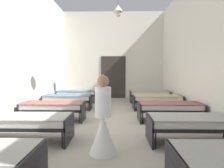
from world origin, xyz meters
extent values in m
cube|color=#9E9384|center=(0.00, 0.00, -0.05)|extent=(6.30, 11.00, 0.10)
cube|color=silver|center=(0.00, 5.30, 2.46)|extent=(6.10, 0.20, 4.93)
cube|color=silver|center=(-2.95, 0.00, 2.46)|extent=(0.20, 10.40, 4.93)
cube|color=silver|center=(2.95, 0.00, 2.46)|extent=(0.20, 10.40, 4.93)
cube|color=#2D2823|center=(0.00, 5.18, 1.20)|extent=(1.40, 0.06, 2.40)
cone|color=beige|center=(0.23, 2.43, 4.20)|extent=(0.44, 0.44, 0.28)
sphere|color=beige|center=(0.23, 2.43, 3.98)|extent=(0.28, 0.28, 0.28)
cylinder|color=black|center=(-0.93, -3.24, 0.17)|extent=(0.03, 0.03, 0.34)
cylinder|color=black|center=(0.93, -3.24, 0.17)|extent=(0.03, 0.03, 0.34)
cylinder|color=black|center=(-0.93, -2.16, 0.17)|extent=(0.03, 0.03, 0.34)
cylinder|color=black|center=(-0.93, -1.44, 0.17)|extent=(0.03, 0.03, 0.34)
cube|color=black|center=(-1.80, -1.80, 0.38)|extent=(1.90, 0.84, 0.07)
cube|color=black|center=(-0.87, -1.80, 0.29)|extent=(0.04, 0.84, 0.57)
cube|color=silver|center=(-1.80, -1.80, 0.48)|extent=(1.82, 0.78, 0.14)
cube|color=#9E9E93|center=(-1.80, -1.80, 0.56)|extent=(1.86, 0.82, 0.02)
cylinder|color=black|center=(0.93, -2.16, 0.17)|extent=(0.03, 0.03, 0.34)
cylinder|color=black|center=(0.93, -1.44, 0.17)|extent=(0.03, 0.03, 0.34)
cylinder|color=black|center=(2.67, -1.44, 0.17)|extent=(0.03, 0.03, 0.34)
cube|color=black|center=(1.80, -1.80, 0.38)|extent=(1.90, 0.84, 0.07)
cube|color=black|center=(0.87, -1.80, 0.29)|extent=(0.04, 0.84, 0.57)
cube|color=silver|center=(1.80, -1.80, 0.48)|extent=(1.82, 0.78, 0.14)
cube|color=#9E9E93|center=(1.80, -1.80, 0.56)|extent=(1.86, 0.82, 0.02)
cylinder|color=black|center=(-2.67, -0.36, 0.17)|extent=(0.03, 0.03, 0.34)
cylinder|color=black|center=(-2.67, 0.36, 0.17)|extent=(0.03, 0.03, 0.34)
cylinder|color=black|center=(-0.93, -0.36, 0.17)|extent=(0.03, 0.03, 0.34)
cylinder|color=black|center=(-0.93, 0.36, 0.17)|extent=(0.03, 0.03, 0.34)
cube|color=black|center=(-1.80, 0.00, 0.38)|extent=(1.90, 0.84, 0.07)
cube|color=black|center=(-2.73, 0.00, 0.29)|extent=(0.04, 0.84, 0.57)
cube|color=black|center=(-0.87, 0.00, 0.29)|extent=(0.04, 0.84, 0.57)
cube|color=white|center=(-1.80, 0.00, 0.48)|extent=(1.82, 0.78, 0.14)
cube|color=#8C4C47|center=(-1.80, 0.00, 0.56)|extent=(1.86, 0.82, 0.02)
cylinder|color=black|center=(0.93, -0.36, 0.17)|extent=(0.03, 0.03, 0.34)
cylinder|color=black|center=(0.93, 0.36, 0.17)|extent=(0.03, 0.03, 0.34)
cylinder|color=black|center=(2.67, -0.36, 0.17)|extent=(0.03, 0.03, 0.34)
cylinder|color=black|center=(2.67, 0.36, 0.17)|extent=(0.03, 0.03, 0.34)
cube|color=black|center=(1.80, 0.00, 0.38)|extent=(1.90, 0.84, 0.07)
cube|color=black|center=(0.87, 0.00, 0.29)|extent=(0.04, 0.84, 0.57)
cube|color=black|center=(2.73, 0.00, 0.29)|extent=(0.04, 0.84, 0.57)
cube|color=white|center=(1.80, 0.00, 0.48)|extent=(1.82, 0.78, 0.14)
cube|color=#8C4C47|center=(1.80, 0.00, 0.56)|extent=(1.86, 0.82, 0.02)
cylinder|color=black|center=(-2.67, 1.44, 0.17)|extent=(0.03, 0.03, 0.34)
cylinder|color=black|center=(-2.67, 2.16, 0.17)|extent=(0.03, 0.03, 0.34)
cylinder|color=black|center=(-0.93, 1.44, 0.17)|extent=(0.03, 0.03, 0.34)
cylinder|color=black|center=(-0.93, 2.16, 0.17)|extent=(0.03, 0.03, 0.34)
cube|color=black|center=(-1.80, 1.80, 0.38)|extent=(1.90, 0.84, 0.07)
cube|color=black|center=(-2.73, 1.80, 0.29)|extent=(0.04, 0.84, 0.57)
cube|color=black|center=(-0.87, 1.80, 0.29)|extent=(0.04, 0.84, 0.57)
cube|color=silver|center=(-1.80, 1.80, 0.48)|extent=(1.82, 0.78, 0.14)
cube|color=slate|center=(-1.80, 1.80, 0.56)|extent=(1.86, 0.82, 0.02)
cylinder|color=black|center=(0.93, 1.44, 0.17)|extent=(0.03, 0.03, 0.34)
cylinder|color=black|center=(0.93, 2.16, 0.17)|extent=(0.03, 0.03, 0.34)
cylinder|color=black|center=(2.67, 1.44, 0.17)|extent=(0.03, 0.03, 0.34)
cylinder|color=black|center=(2.67, 2.16, 0.17)|extent=(0.03, 0.03, 0.34)
cube|color=black|center=(1.80, 1.80, 0.38)|extent=(1.90, 0.84, 0.07)
cube|color=black|center=(0.87, 1.80, 0.29)|extent=(0.04, 0.84, 0.57)
cube|color=black|center=(2.73, 1.80, 0.29)|extent=(0.04, 0.84, 0.57)
cube|color=silver|center=(1.80, 1.80, 0.48)|extent=(1.82, 0.78, 0.14)
cube|color=tan|center=(1.80, 1.80, 0.56)|extent=(1.86, 0.82, 0.02)
cylinder|color=black|center=(-2.67, 3.24, 0.17)|extent=(0.03, 0.03, 0.34)
cylinder|color=black|center=(-2.67, 3.96, 0.17)|extent=(0.03, 0.03, 0.34)
cylinder|color=black|center=(-0.93, 3.24, 0.17)|extent=(0.03, 0.03, 0.34)
cylinder|color=black|center=(-0.93, 3.96, 0.17)|extent=(0.03, 0.03, 0.34)
cube|color=black|center=(-1.80, 3.60, 0.38)|extent=(1.90, 0.84, 0.07)
cube|color=black|center=(-2.73, 3.60, 0.29)|extent=(0.04, 0.84, 0.57)
cube|color=black|center=(-0.87, 3.60, 0.29)|extent=(0.04, 0.84, 0.57)
cube|color=white|center=(-1.80, 3.60, 0.48)|extent=(1.82, 0.78, 0.14)
cube|color=slate|center=(-1.80, 3.60, 0.56)|extent=(1.86, 0.82, 0.02)
cylinder|color=black|center=(0.93, 3.24, 0.17)|extent=(0.03, 0.03, 0.34)
cylinder|color=black|center=(0.93, 3.96, 0.17)|extent=(0.03, 0.03, 0.34)
cylinder|color=black|center=(2.67, 3.24, 0.17)|extent=(0.03, 0.03, 0.34)
cylinder|color=black|center=(2.67, 3.96, 0.17)|extent=(0.03, 0.03, 0.34)
cube|color=black|center=(1.80, 3.60, 0.38)|extent=(1.90, 0.84, 0.07)
cube|color=black|center=(0.87, 3.60, 0.29)|extent=(0.04, 0.84, 0.57)
cube|color=black|center=(2.73, 3.60, 0.29)|extent=(0.04, 0.84, 0.57)
cube|color=white|center=(1.80, 3.60, 0.48)|extent=(1.82, 0.78, 0.14)
cube|color=#9E9E93|center=(1.80, 3.60, 0.56)|extent=(1.86, 0.82, 0.02)
cone|color=white|center=(-0.09, -2.38, 0.35)|extent=(0.52, 0.52, 0.70)
cylinder|color=white|center=(-0.09, -2.38, 0.97)|extent=(0.30, 0.30, 0.55)
sphere|color=#A87A5B|center=(-0.09, -2.38, 1.36)|extent=(0.22, 0.22, 0.22)
cone|color=white|center=(-0.09, -2.38, 1.44)|extent=(0.18, 0.18, 0.10)
camera|label=1|loc=(0.14, -5.88, 1.54)|focal=30.76mm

